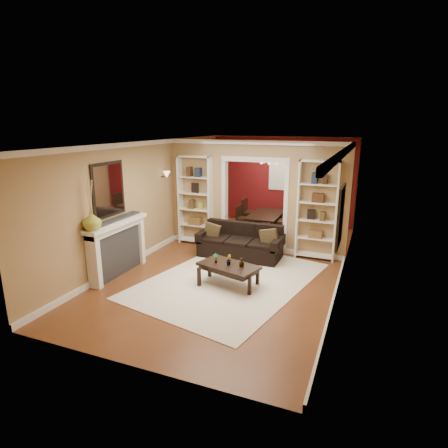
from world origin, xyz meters
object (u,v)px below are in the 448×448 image
at_px(coffee_table, 228,275).
at_px(sofa, 240,241).
at_px(bookshelf_left, 195,201).
at_px(fireplace, 119,248).
at_px(bookshelf_right, 317,211).
at_px(dining_table, 267,223).

bearing_deg(coffee_table, sofa, 117.64).
distance_m(bookshelf_left, fireplace, 2.65).
xyz_separation_m(bookshelf_right, dining_table, (-1.64, 1.71, -0.88)).
distance_m(bookshelf_right, dining_table, 2.53).
bearing_deg(fireplace, dining_table, 64.78).
height_order(coffee_table, bookshelf_right, bookshelf_right).
bearing_deg(sofa, coffee_table, -78.17).
distance_m(bookshelf_left, bookshelf_right, 3.10).
height_order(bookshelf_right, fireplace, bookshelf_right).
bearing_deg(dining_table, fireplace, 154.78).
relative_size(bookshelf_right, fireplace, 1.35).
bearing_deg(bookshelf_right, coffee_table, -120.91).
bearing_deg(fireplace, bookshelf_right, 34.80).
bearing_deg(bookshelf_right, fireplace, -145.20).
distance_m(coffee_table, fireplace, 2.37).
height_order(bookshelf_left, bookshelf_right, same).
bearing_deg(bookshelf_left, bookshelf_right, 0.00).
height_order(bookshelf_right, dining_table, bookshelf_right).
bearing_deg(bookshelf_right, sofa, -160.70).
relative_size(bookshelf_left, dining_table, 1.47).
height_order(sofa, bookshelf_left, bookshelf_left).
height_order(sofa, dining_table, sofa).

